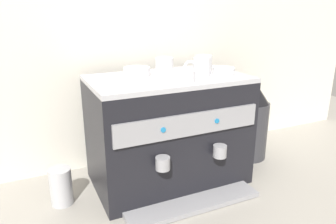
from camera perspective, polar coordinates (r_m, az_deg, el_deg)
name	(u,v)px	position (r m, az deg, el deg)	size (l,w,h in m)	color
ground_plane	(168,178)	(1.56, 0.00, -11.64)	(4.00, 4.00, 0.00)	#9E998E
tiled_backsplash_wall	(144,72)	(1.66, -4.32, 7.05)	(2.80, 0.03, 0.92)	silver
espresso_machine	(168,131)	(1.45, 0.07, -3.33)	(0.67, 0.51, 0.49)	black
ceramic_cup_0	(201,67)	(1.39, 5.78, 7.95)	(0.11, 0.08, 0.08)	white
ceramic_cup_1	(164,65)	(1.46, -0.64, 8.31)	(0.08, 0.11, 0.07)	white
ceramic_cup_2	(203,63)	(1.50, 6.25, 8.57)	(0.08, 0.11, 0.07)	white
ceramic_bowl_0	(183,76)	(1.31, 2.60, 6.45)	(0.10, 0.10, 0.04)	white
ceramic_bowl_1	(137,72)	(1.40, -5.55, 7.11)	(0.11, 0.11, 0.04)	white
ceramic_bowl_2	(224,71)	(1.45, 9.83, 7.16)	(0.10, 0.10, 0.03)	white
coffee_grinder	(250,120)	(1.75, 14.35, -1.37)	(0.19, 0.19, 0.43)	#333338
milk_pitcher	(61,187)	(1.41, -18.41, -12.42)	(0.09, 0.09, 0.16)	#B7B7BC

